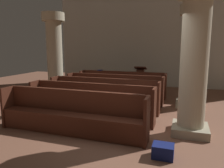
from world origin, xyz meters
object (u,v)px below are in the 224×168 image
Objects in this scene: pillar_far_side at (55,54)px; kneeler_box_navy at (163,151)px; pew_row_1 at (114,88)px; pew_row_3 at (90,101)px; pillar_aisle_rear at (194,59)px; lectern at (140,81)px; pillar_aisle_side at (192,55)px; hymn_book at (100,70)px; pew_row_4 at (71,111)px; pew_row_2 at (103,93)px; pew_row_0 at (122,83)px.

pillar_far_side is 5.83m from kneeler_box_navy.
pew_row_1 is at bearing -4.21° from pillar_far_side.
pew_row_1 is 1.95m from pew_row_3.
pillar_aisle_rear is 4.61m from lectern.
pillar_far_side is at bearing 154.71° from pillar_aisle_rear.
pillar_aisle_side and pillar_far_side have the same top height.
pew_row_3 is 1.08× the size of pillar_aisle_rear.
pillar_aisle_side reaches higher than lectern.
pew_row_1 is 16.83× the size of hymn_book.
pew_row_3 is 0.98m from pew_row_4.
pew_row_4 is at bearing 167.77° from kneeler_box_navy.
pew_row_1 is 3.08× the size of lectern.
pillar_aisle_rear is at bearing -24.90° from pew_row_2.
pillar_aisle_rear reaches higher than pew_row_2.
pew_row_0 is 4.09m from pillar_aisle_rear.
pillar_aisle_rear is at bearing -25.29° from pillar_far_side.
pew_row_3 and pew_row_4 have the same top height.
pillar_aisle_rear reaches higher than lectern.
pew_row_3 is 2.47m from kneeler_box_navy.
pew_row_2 is at bearing -154.22° from pillar_aisle_side.
pew_row_3 is 1.08× the size of pillar_aisle_side.
pew_row_2 and pew_row_4 have the same top height.
pillar_far_side is (-2.39, 0.18, 1.13)m from pew_row_1.
pillar_aisle_side is at bearing 52.02° from pew_row_4.
pew_row_1 is 9.43× the size of kneeler_box_navy.
kneeler_box_navy is (4.39, -3.53, -1.50)m from pillar_far_side.
pillar_aisle_rear reaches higher than pew_row_1.
kneeler_box_navy is at bearing -35.21° from pew_row_3.
pillar_aisle_rear is at bearing -3.72° from pew_row_3.
pew_row_3 is at bearing -138.59° from pillar_aisle_side.
kneeler_box_navy is (1.99, -2.38, -0.38)m from pew_row_2.
pew_row_2 is at bearing -25.69° from pillar_far_side.
pew_row_0 is at bearing 18.46° from pillar_far_side.
pew_row_0 is at bearing 90.00° from pew_row_4.
pew_row_2 is at bearing 90.00° from pew_row_4.
pew_row_0 is 1.00× the size of pew_row_2.
pew_row_1 is 1.08× the size of pillar_far_side.
pillar_aisle_rear reaches higher than pew_row_4.
pillar_aisle_rear is (2.44, -0.16, 1.13)m from pew_row_3.
pillar_far_side is at bearing 141.16° from kneeler_box_navy.
pew_row_2 is 16.83× the size of hymn_book.
kneeler_box_navy is at bearing -65.28° from pew_row_0.
pew_row_1 is at bearing 120.71° from kneeler_box_navy.
pew_row_0 is at bearing 128.39° from pillar_aisle_rear.
lectern is at bearing 82.15° from pew_row_3.
pew_row_2 is at bearing -65.81° from hymn_book.
pew_row_0 is at bearing -10.75° from hymn_book.
pew_row_2 reaches higher than kneeler_box_navy.
lectern is at bearing 27.11° from hymn_book.
pew_row_0 and pew_row_3 have the same top height.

